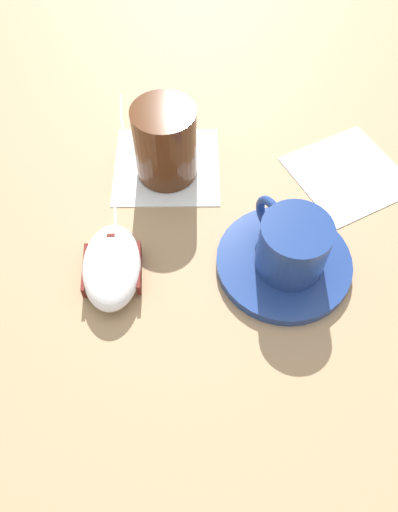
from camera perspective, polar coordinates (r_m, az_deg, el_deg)
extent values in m
plane|color=#9E7F5B|center=(0.60, 2.27, 2.90)|extent=(3.00, 3.00, 0.00)
cylinder|color=navy|center=(0.57, 9.64, -0.76)|extent=(0.15, 0.15, 0.01)
cylinder|color=navy|center=(0.54, 10.71, 1.12)|extent=(0.08, 0.08, 0.07)
torus|color=navy|center=(0.56, 8.17, 4.50)|extent=(0.04, 0.05, 0.05)
ellipsoid|color=silver|center=(0.56, -9.94, -1.20)|extent=(0.13, 0.11, 0.04)
cylinder|color=#591E19|center=(0.57, -9.98, 1.97)|extent=(0.01, 0.01, 0.01)
cube|color=#591E19|center=(0.57, -12.85, -1.59)|extent=(0.06, 0.03, 0.02)
cube|color=#591E19|center=(0.56, -6.85, -1.31)|extent=(0.06, 0.03, 0.02)
cylinder|color=white|center=(0.62, -9.57, 4.62)|extent=(0.05, 0.03, 0.00)
cylinder|color=white|center=(0.65, -9.47, 8.10)|extent=(0.05, 0.02, 0.00)
cylinder|color=white|center=(0.68, -8.88, 11.27)|extent=(0.05, 0.02, 0.00)
cylinder|color=white|center=(0.72, -8.69, 14.09)|extent=(0.04, 0.03, 0.00)
cylinder|color=white|center=(0.76, -8.92, 16.63)|extent=(0.05, 0.03, 0.00)
sphere|color=white|center=(0.60, -9.51, 2.75)|extent=(0.00, 0.00, 0.00)
sphere|color=white|center=(0.63, -9.64, 6.39)|extent=(0.00, 0.00, 0.00)
sphere|color=white|center=(0.67, -9.31, 9.72)|extent=(0.00, 0.00, 0.00)
sphere|color=white|center=(0.70, -8.47, 12.73)|extent=(0.00, 0.00, 0.00)
sphere|color=white|center=(0.74, -8.90, 15.38)|extent=(0.00, 0.00, 0.00)
sphere|color=white|center=(0.78, -8.95, 17.82)|extent=(0.00, 0.00, 0.00)
cube|color=white|center=(0.67, -3.70, 10.26)|extent=(0.18, 0.18, 0.00)
cylinder|color=#4C2814|center=(0.62, -3.89, 12.79)|extent=(0.08, 0.08, 0.10)
cube|color=white|center=(0.68, 16.65, 9.00)|extent=(0.19, 0.19, 0.00)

